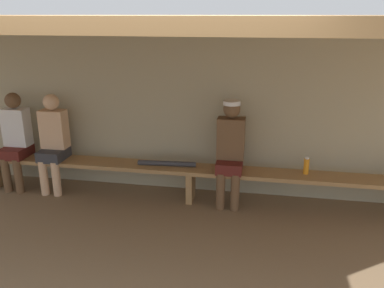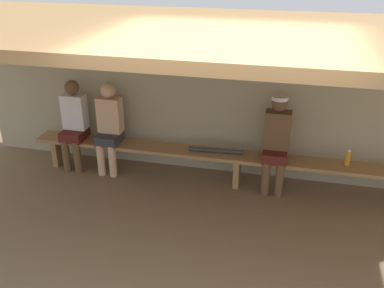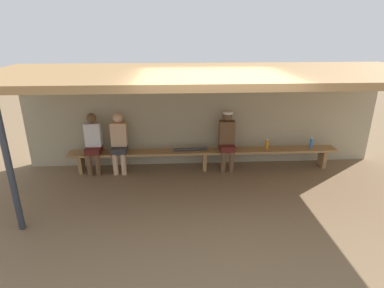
# 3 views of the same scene
# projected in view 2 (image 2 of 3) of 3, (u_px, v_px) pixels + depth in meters

# --- Properties ---
(ground_plane) EXTENTS (24.00, 24.00, 0.00)m
(ground_plane) POSITION_uv_depth(u_px,v_px,m) (216.00, 253.00, 4.85)
(ground_plane) COLOR brown
(back_wall) EXTENTS (8.00, 0.20, 2.20)m
(back_wall) POSITION_uv_depth(u_px,v_px,m) (244.00, 100.00, 6.15)
(back_wall) COLOR tan
(back_wall) RESTS_ON ground
(dugout_roof) EXTENTS (8.00, 2.80, 0.12)m
(dugout_roof) POSITION_uv_depth(u_px,v_px,m) (234.00, 34.00, 4.51)
(dugout_roof) COLOR #9E7547
(dugout_roof) RESTS_ON back_wall
(bench) EXTENTS (6.00, 0.36, 0.46)m
(bench) POSITION_uv_depth(u_px,v_px,m) (238.00, 160.00, 6.05)
(bench) COLOR #9E7547
(bench) RESTS_ON ground
(player_leftmost) EXTENTS (0.34, 0.42, 1.34)m
(player_leftmost) POSITION_uv_depth(u_px,v_px,m) (74.00, 121.00, 6.42)
(player_leftmost) COLOR #591E19
(player_leftmost) RESTS_ON ground
(player_with_sunglasses) EXTENTS (0.34, 0.42, 1.34)m
(player_with_sunglasses) POSITION_uv_depth(u_px,v_px,m) (276.00, 139.00, 5.80)
(player_with_sunglasses) COLOR #591E19
(player_with_sunglasses) RESTS_ON ground
(player_in_blue) EXTENTS (0.34, 0.42, 1.34)m
(player_in_blue) POSITION_uv_depth(u_px,v_px,m) (109.00, 125.00, 6.30)
(player_in_blue) COLOR #333338
(player_in_blue) RESTS_ON ground
(water_bottle_green) EXTENTS (0.07, 0.07, 0.22)m
(water_bottle_green) POSITION_uv_depth(u_px,v_px,m) (348.00, 158.00, 5.71)
(water_bottle_green) COLOR orange
(water_bottle_green) RESTS_ON bench
(baseball_bat) EXTENTS (0.76, 0.12, 0.07)m
(baseball_bat) POSITION_uv_depth(u_px,v_px,m) (216.00, 150.00, 6.07)
(baseball_bat) COLOR #333338
(baseball_bat) RESTS_ON bench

